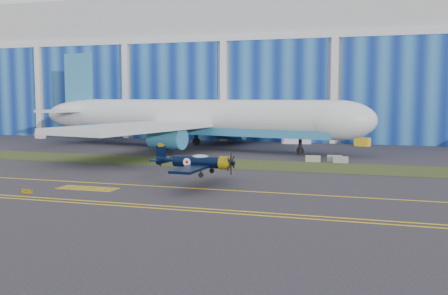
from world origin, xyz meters
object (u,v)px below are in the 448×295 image
(warbird, at_px, (197,162))
(jetliner, at_px, (197,79))
(shipping_container, at_px, (296,137))
(tug, at_px, (362,142))

(warbird, bearing_deg, jetliner, 112.19)
(jetliner, bearing_deg, shipping_container, 55.44)
(warbird, distance_m, jetliner, 39.53)
(shipping_container, distance_m, tug, 12.38)
(warbird, xyz_separation_m, jetliner, (-13.31, 35.98, 9.53))
(jetliner, height_order, tug, jetliner)
(warbird, relative_size, jetliner, 0.15)
(jetliner, xyz_separation_m, tug, (27.22, 12.71, -11.19))
(warbird, xyz_separation_m, tug, (13.91, 48.68, -1.66))
(jetliner, bearing_deg, tug, 36.85)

